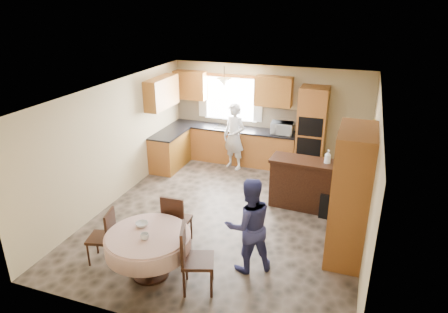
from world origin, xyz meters
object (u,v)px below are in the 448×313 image
Objects in this scene: sideboard at (303,185)px; cupboard at (351,195)px; chair_back at (175,218)px; person_sink at (234,137)px; dining_table at (148,243)px; chair_left at (105,234)px; person_dining at (249,225)px; chair_right at (192,255)px; oven_tower at (312,131)px.

cupboard reaches higher than sideboard.
person_sink is (-0.12, 3.57, 0.29)m from chair_back.
cupboard is 3.26m from dining_table.
dining_table is at bearing 70.93° from chair_left.
person_dining reaches higher than chair_left.
sideboard is 2.82m from chair_back.
chair_right is 0.67× the size of person_dining.
sideboard is 0.87× the size of person_dining.
person_dining is (1.39, 0.67, 0.21)m from dining_table.
oven_tower is 1.27× the size of person_sink.
cupboard is at bearing -169.11° from chair_back.
person_dining is (2.22, 0.59, 0.27)m from chair_left.
chair_right is at bearing -59.91° from person_sink.
person_dining is (0.63, 0.74, 0.20)m from chair_right.
oven_tower reaches higher than dining_table.
person_sink is (-2.89, 2.83, -0.27)m from cupboard.
chair_right is (-2.05, -1.65, -0.52)m from cupboard.
person_dining reaches higher than dining_table.
cupboard reaches higher than person_dining.
oven_tower is 2.01× the size of chair_right.
chair_left is 4.41m from person_sink.
sideboard is at bearing -134.76° from chair_back.
oven_tower is 5.13m from dining_table.
oven_tower is 3.40m from cupboard.
chair_back is 3.58m from person_sink.
chair_back is 0.63× the size of person_dining.
cupboard reaches higher than chair_back.
person_sink reaches higher than chair_right.
chair_left is 0.59× the size of person_dining.
chair_back is at bearing -165.03° from cupboard.
oven_tower is 4.34m from chair_back.
oven_tower is 1.63× the size of dining_table.
chair_back is 1.16m from chair_right.
cupboard is at bearing -70.48° from chair_right.
sideboard reaches higher than chair_left.
person_sink is (-0.83, 4.48, 0.25)m from chair_right.
oven_tower is at bearing 31.69° from person_sink.
person_sink reaches higher than chair_back.
oven_tower reaches higher than sideboard.
chair_left is at bearing 36.87° from chair_back.
person_sink is (-1.95, 1.44, 0.35)m from sideboard.
cupboard is at bearing -24.90° from person_sink.
dining_table is at bearing -150.58° from cupboard.
chair_back is 0.59× the size of person_sink.
chair_left is at bearing -118.59° from oven_tower.
person_sink is at bearing 146.75° from sideboard.
chair_left is 2.32m from person_dining.
oven_tower reaches higher than chair_left.
chair_back is 1.38m from person_dining.
sideboard is 3.52m from dining_table.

